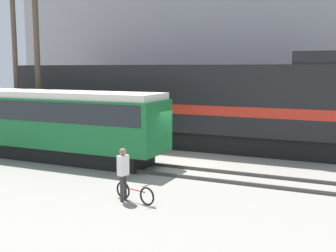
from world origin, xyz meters
TOP-DOWN VIEW (x-y plane):
  - ground_plane at (0.00, 0.00)m, footprint 120.00×120.00m
  - track_near at (0.00, -1.24)m, footprint 60.00×1.50m
  - track_far at (0.00, 4.46)m, footprint 60.00×1.51m
  - building_backdrop at (0.00, 13.53)m, footprint 36.67×6.00m
  - freight_locomotive at (-2.21, 4.46)m, footprint 19.87×3.04m
  - streetcar at (-6.22, -1.24)m, footprint 12.30×2.54m
  - bicycle at (1.03, -5.39)m, footprint 1.63×0.58m
  - person at (0.64, -5.45)m, footprint 0.30×0.40m
  - utility_pole_left at (-10.77, 1.61)m, footprint 0.28×0.28m
  - utility_pole_center at (-9.13, 1.61)m, footprint 0.32×0.32m

SIDE VIEW (x-z plane):
  - ground_plane at x=0.00m, z-range 0.00..0.00m
  - track_near at x=0.00m, z-range 0.00..0.14m
  - track_far at x=0.00m, z-range 0.00..0.14m
  - bicycle at x=1.03m, z-range -0.03..0.64m
  - person at x=0.64m, z-range 0.20..1.97m
  - streetcar at x=-6.22m, z-range 0.24..3.51m
  - freight_locomotive at x=-2.21m, z-range -0.18..4.94m
  - utility_pole_center at x=-9.13m, z-range 0.00..9.72m
  - utility_pole_left at x=-10.77m, z-range 0.00..9.86m
  - building_backdrop at x=0.00m, z-range 0.00..14.58m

